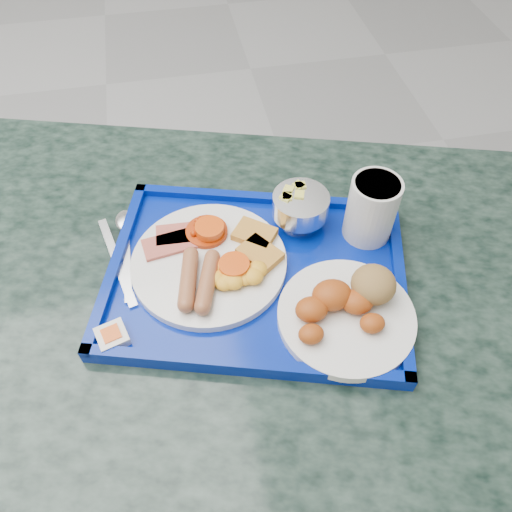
{
  "coord_description": "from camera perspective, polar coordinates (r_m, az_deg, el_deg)",
  "views": [
    {
      "loc": [
        0.94,
        -0.78,
        1.28
      ],
      "look_at": [
        1.03,
        -0.35,
        0.73
      ],
      "focal_mm": 35.0,
      "sensor_mm": 36.0,
      "label": 1
    }
  ],
  "objects": [
    {
      "name": "fruit_bowl",
      "position": [
        0.77,
        5.05,
        5.77
      ],
      "size": [
        0.09,
        0.09,
        0.06
      ],
      "color": "silver",
      "rests_on": "tray"
    },
    {
      "name": "spoon",
      "position": [
        0.81,
        -14.71,
        2.66
      ],
      "size": [
        0.03,
        0.18,
        0.01
      ],
      "rotation": [
        0.0,
        0.0,
        -0.0
      ],
      "color": "silver",
      "rests_on": "tray"
    },
    {
      "name": "tray",
      "position": [
        0.74,
        -0.0,
        -2.2
      ],
      "size": [
        0.5,
        0.43,
        0.03
      ],
      "rotation": [
        0.0,
        0.0,
        -0.29
      ],
      "color": "#031B8F",
      "rests_on": "table"
    },
    {
      "name": "knife",
      "position": [
        0.78,
        -15.62,
        -0.54
      ],
      "size": [
        0.05,
        0.18,
        0.0
      ],
      "primitive_type": "cube",
      "rotation": [
        0.0,
        0.0,
        0.24
      ],
      "color": "silver",
      "rests_on": "tray"
    },
    {
      "name": "main_plate",
      "position": [
        0.74,
        -4.93,
        -0.6
      ],
      "size": [
        0.23,
        0.23,
        0.04
      ],
      "rotation": [
        0.0,
        0.0,
        -0.35
      ],
      "color": "silver",
      "rests_on": "tray"
    },
    {
      "name": "jam_packet",
      "position": [
        0.7,
        -16.12,
        -8.81
      ],
      "size": [
        0.05,
        0.05,
        0.02
      ],
      "rotation": [
        0.0,
        0.0,
        0.3
      ],
      "color": "white",
      "rests_on": "tray"
    },
    {
      "name": "bread_plate",
      "position": [
        0.69,
        10.55,
        -5.75
      ],
      "size": [
        0.19,
        0.19,
        0.06
      ],
      "rotation": [
        0.0,
        0.0,
        0.0
      ],
      "color": "silver",
      "rests_on": "tray"
    },
    {
      "name": "juice_cup",
      "position": [
        0.77,
        13.11,
        5.44
      ],
      "size": [
        0.07,
        0.07,
        0.1
      ],
      "color": "silver",
      "rests_on": "tray"
    },
    {
      "name": "table",
      "position": [
        0.89,
        -1.72,
        -10.16
      ],
      "size": [
        1.25,
        1.01,
        0.68
      ],
      "rotation": [
        0.0,
        0.0,
        -0.3
      ],
      "color": "slate",
      "rests_on": "floor"
    }
  ]
}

